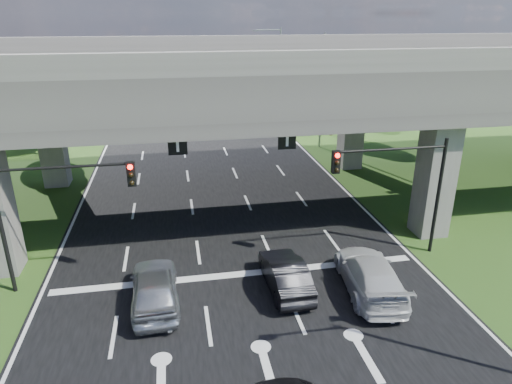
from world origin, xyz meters
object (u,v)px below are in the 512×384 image
object	(u,v)px
signal_left	(52,201)
car_silver	(155,287)
streetlight_beyond	(277,64)
car_dark	(285,274)
signal_right	(400,178)
car_white	(370,275)
streetlight_far	(318,82)

from	to	relation	value
signal_left	car_silver	bearing A→B (deg)	-27.71
streetlight_beyond	car_dark	size ratio (longest dim) A/B	2.26
signal_right	streetlight_beyond	bearing A→B (deg)	86.39
signal_right	signal_left	bearing A→B (deg)	180.00
car_silver	car_dark	distance (m)	5.64
car_silver	signal_left	bearing A→B (deg)	-29.86
signal_right	car_silver	bearing A→B (deg)	-169.83
car_dark	signal_right	bearing A→B (deg)	-163.03
signal_left	car_dark	bearing A→B (deg)	-11.50
signal_right	car_white	bearing A→B (deg)	-130.96
signal_left	car_silver	xyz separation A→B (m)	(3.98, -2.09, -3.33)
streetlight_beyond	car_white	bearing A→B (deg)	-96.89
signal_left	streetlight_beyond	size ratio (longest dim) A/B	0.60
signal_right	streetlight_far	world-z (taller)	streetlight_far
signal_right	signal_left	world-z (taller)	same
car_dark	car_white	distance (m)	3.70
signal_right	car_white	world-z (taller)	signal_right
streetlight_beyond	signal_left	bearing A→B (deg)	-116.43
streetlight_far	car_dark	distance (m)	24.07
car_dark	car_silver	bearing A→B (deg)	0.33
signal_left	streetlight_beyond	world-z (taller)	streetlight_beyond
signal_left	car_dark	distance (m)	10.40
streetlight_beyond	car_silver	distance (m)	40.92
streetlight_far	car_silver	world-z (taller)	streetlight_far
signal_right	car_silver	xyz separation A→B (m)	(-11.66, -2.09, -3.33)
signal_right	car_silver	world-z (taller)	signal_right
signal_right	streetlight_beyond	size ratio (longest dim) A/B	0.60
streetlight_beyond	car_white	world-z (taller)	streetlight_beyond
streetlight_beyond	car_silver	world-z (taller)	streetlight_beyond
car_silver	car_white	world-z (taller)	car_silver
car_silver	car_dark	world-z (taller)	car_silver
streetlight_far	car_white	bearing A→B (deg)	-101.62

